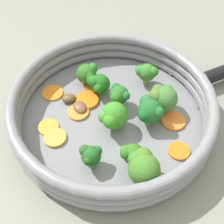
# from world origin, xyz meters

# --- Properties ---
(ground_plane) EXTENTS (4.00, 4.00, 0.00)m
(ground_plane) POSITION_xyz_m (0.00, 0.00, 0.00)
(ground_plane) COLOR gray
(skillet) EXTENTS (0.33, 0.33, 0.01)m
(skillet) POSITION_xyz_m (0.00, 0.00, 0.01)
(skillet) COLOR gray
(skillet) RESTS_ON ground_plane
(skillet_rim_wall) EXTENTS (0.35, 0.35, 0.06)m
(skillet_rim_wall) POSITION_xyz_m (0.00, 0.00, 0.04)
(skillet_rim_wall) COLOR gray
(skillet_rim_wall) RESTS_ON skillet
(skillet_rivet_left) EXTENTS (0.01, 0.01, 0.01)m
(skillet_rivet_left) POSITION_xyz_m (0.15, -0.06, 0.02)
(skillet_rivet_left) COLOR gray
(skillet_rivet_left) RESTS_ON skillet
(skillet_rivet_right) EXTENTS (0.01, 0.01, 0.01)m
(skillet_rivet_right) POSITION_xyz_m (0.15, 0.04, 0.02)
(skillet_rivet_right) COLOR gray
(skillet_rivet_right) RESTS_ON skillet
(carrot_slice_0) EXTENTS (0.05, 0.05, 0.00)m
(carrot_slice_0) POSITION_xyz_m (0.09, -0.06, 0.01)
(carrot_slice_0) COLOR orange
(carrot_slice_0) RESTS_ON skillet
(carrot_slice_1) EXTENTS (0.05, 0.05, 0.00)m
(carrot_slice_1) POSITION_xyz_m (0.06, -0.11, 0.01)
(carrot_slice_1) COLOR orange
(carrot_slice_1) RESTS_ON skillet
(carrot_slice_2) EXTENTS (0.05, 0.05, 0.01)m
(carrot_slice_2) POSITION_xyz_m (-0.02, 0.06, 0.02)
(carrot_slice_2) COLOR orange
(carrot_slice_2) RESTS_ON skillet
(carrot_slice_3) EXTENTS (0.05, 0.05, 0.01)m
(carrot_slice_3) POSITION_xyz_m (-0.11, 0.01, 0.01)
(carrot_slice_3) COLOR #F99B39
(carrot_slice_3) RESTS_ON skillet
(carrot_slice_4) EXTENTS (0.05, 0.05, 0.00)m
(carrot_slice_4) POSITION_xyz_m (-0.05, 0.04, 0.01)
(carrot_slice_4) COLOR orange
(carrot_slice_4) RESTS_ON skillet
(carrot_slice_5) EXTENTS (0.04, 0.04, 0.00)m
(carrot_slice_5) POSITION_xyz_m (0.01, 0.09, 0.01)
(carrot_slice_5) COLOR orange
(carrot_slice_5) RESTS_ON skillet
(carrot_slice_6) EXTENTS (0.06, 0.06, 0.00)m
(carrot_slice_6) POSITION_xyz_m (0.00, 0.00, 0.01)
(carrot_slice_6) COLOR orange
(carrot_slice_6) RESTS_ON skillet
(carrot_slice_7) EXTENTS (0.06, 0.06, 0.00)m
(carrot_slice_7) POSITION_xyz_m (-0.07, 0.10, 0.01)
(carrot_slice_7) COLOR orange
(carrot_slice_7) RESTS_ON skillet
(carrot_slice_8) EXTENTS (0.05, 0.05, 0.00)m
(carrot_slice_8) POSITION_xyz_m (-0.11, 0.03, 0.01)
(carrot_slice_8) COLOR gold
(carrot_slice_8) RESTS_ON skillet
(carrot_slice_9) EXTENTS (0.04, 0.04, 0.00)m
(carrot_slice_9) POSITION_xyz_m (0.10, 0.00, 0.01)
(carrot_slice_9) COLOR #F2933D
(carrot_slice_9) RESTS_ON skillet
(broccoli_floret_0) EXTENTS (0.04, 0.04, 0.04)m
(broccoli_floret_0) POSITION_xyz_m (0.01, 0.06, 0.04)
(broccoli_floret_0) COLOR #729C5E
(broccoli_floret_0) RESTS_ON skillet
(broccoli_floret_1) EXTENTS (0.05, 0.05, 0.05)m
(broccoli_floret_1) POSITION_xyz_m (0.05, -0.04, 0.05)
(broccoli_floret_1) COLOR #5D8743
(broccoli_floret_1) RESTS_ON skillet
(broccoli_floret_2) EXTENTS (0.04, 0.04, 0.04)m
(broccoli_floret_2) POSITION_xyz_m (0.00, 0.10, 0.04)
(broccoli_floret_2) COLOR #5D9854
(broccoli_floret_2) RESTS_ON skillet
(broccoli_floret_3) EXTENTS (0.03, 0.03, 0.04)m
(broccoli_floret_3) POSITION_xyz_m (-0.07, -0.07, 0.04)
(broccoli_floret_3) COLOR #64954F
(broccoli_floret_3) RESTS_ON skillet
(broccoli_floret_4) EXTENTS (0.05, 0.05, 0.06)m
(broccoli_floret_4) POSITION_xyz_m (-0.02, -0.13, 0.05)
(broccoli_floret_4) COLOR olive
(broccoli_floret_4) RESTS_ON skillet
(broccoli_floret_5) EXTENTS (0.05, 0.05, 0.05)m
(broccoli_floret_5) POSITION_xyz_m (0.09, -0.03, 0.05)
(broccoli_floret_5) COLOR #7CA56A
(broccoli_floret_5) RESTS_ON skillet
(broccoli_floret_6) EXTENTS (0.04, 0.03, 0.05)m
(broccoli_floret_6) POSITION_xyz_m (-0.02, -0.10, 0.04)
(broccoli_floret_6) COLOR #5D894C
(broccoli_floret_6) RESTS_ON skillet
(broccoli_floret_7) EXTENTS (0.04, 0.04, 0.05)m
(broccoli_floret_7) POSITION_xyz_m (0.10, 0.04, 0.04)
(broccoli_floret_7) COLOR #709D5A
(broccoli_floret_7) RESTS_ON skillet
(broccoli_floret_8) EXTENTS (0.04, 0.04, 0.04)m
(broccoli_floret_8) POSITION_xyz_m (0.02, 0.02, 0.04)
(broccoli_floret_8) COLOR #86B668
(broccoli_floret_8) RESTS_ON skillet
(broccoli_floret_9) EXTENTS (0.05, 0.05, 0.05)m
(broccoli_floret_9) POSITION_xyz_m (-0.01, -0.02, 0.04)
(broccoli_floret_9) COLOR #648547
(broccoli_floret_9) RESTS_ON skillet
(mushroom_piece_0) EXTENTS (0.04, 0.04, 0.01)m
(mushroom_piece_0) POSITION_xyz_m (0.01, 0.00, 0.02)
(mushroom_piece_0) COLOR brown
(mushroom_piece_0) RESTS_ON skillet
(mushroom_piece_1) EXTENTS (0.03, 0.03, 0.01)m
(mushroom_piece_1) POSITION_xyz_m (-0.05, 0.07, 0.02)
(mushroom_piece_1) COLOR brown
(mushroom_piece_1) RESTS_ON skillet
(mushroom_piece_2) EXTENTS (0.02, 0.03, 0.01)m
(mushroom_piece_2) POSITION_xyz_m (-0.04, 0.04, 0.02)
(mushroom_piece_2) COLOR brown
(mushroom_piece_2) RESTS_ON skillet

